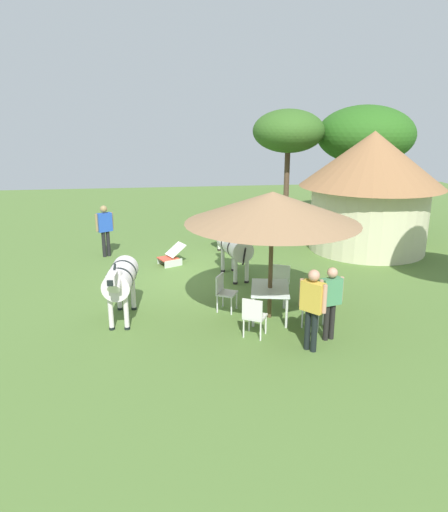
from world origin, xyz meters
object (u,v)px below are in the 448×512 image
at_px(zebra_nearest_camera, 234,245).
at_px(patio_dining_table, 270,291).
at_px(zebra_toward_hut, 234,221).
at_px(thatched_hut, 371,186).
at_px(guest_beside_umbrella, 331,297).
at_px(patio_chair_near_hut, 254,315).
at_px(standing_watcher, 105,226).
at_px(patio_chair_west_end, 224,290).
at_px(shade_umbrella, 272,207).
at_px(patio_chair_near_lawn, 280,281).
at_px(striped_lounge_chair, 171,257).
at_px(acacia_tree_right_background, 288,132).
at_px(guest_behind_table, 312,303).
at_px(patio_chair_east_end, 317,306).
at_px(acacia_tree_behind_hut, 366,135).
at_px(zebra_by_umbrella, 121,279).

bearing_deg(zebra_nearest_camera, patio_dining_table, -93.36).
bearing_deg(zebra_toward_hut, zebra_nearest_camera, -54.41).
bearing_deg(thatched_hut, zebra_toward_hut, -99.80).
bearing_deg(guest_beside_umbrella, patio_dining_table, -66.81).
xyz_separation_m(patio_chair_near_hut, standing_watcher, (-6.56, -3.73, 0.51)).
relative_size(thatched_hut, patio_chair_west_end, 5.36).
height_order(shade_umbrella, patio_chair_near_hut, shade_umbrella).
relative_size(patio_chair_near_lawn, striped_lounge_chair, 0.95).
xyz_separation_m(zebra_nearest_camera, acacia_tree_right_background, (-6.24, 3.15, 2.93)).
bearing_deg(patio_chair_west_end, striped_lounge_chair, -134.92).
distance_m(patio_chair_west_end, striped_lounge_chair, 4.04).
height_order(guest_behind_table, acacia_tree_right_background, acacia_tree_right_background).
distance_m(shade_umbrella, guest_beside_umbrella, 2.32).
height_order(patio_chair_near_hut, zebra_nearest_camera, zebra_nearest_camera).
relative_size(patio_dining_table, zebra_nearest_camera, 0.64).
bearing_deg(patio_chair_east_end, guest_beside_umbrella, -137.00).
bearing_deg(thatched_hut, patio_chair_west_end, -49.88).
bearing_deg(acacia_tree_behind_hut, patio_chair_near_lawn, -33.75).
bearing_deg(patio_dining_table, zebra_toward_hut, 179.17).
relative_size(patio_chair_near_hut, guest_behind_table, 0.52).
distance_m(acacia_tree_behind_hut, acacia_tree_right_background, 3.31).
height_order(patio_chair_near_hut, patio_chair_east_end, same).
bearing_deg(patio_chair_west_end, patio_chair_east_end, 85.84).
bearing_deg(patio_chair_west_end, patio_chair_near_hut, 44.18).
xyz_separation_m(patio_chair_near_hut, zebra_toward_hut, (-7.08, 0.66, 0.43)).
xyz_separation_m(shade_umbrella, patio_chair_west_end, (-0.54, -1.01, -2.10)).
bearing_deg(guest_beside_umbrella, acacia_tree_behind_hut, -129.87).
distance_m(shade_umbrella, acacia_tree_right_background, 9.71).
bearing_deg(zebra_nearest_camera, thatched_hut, 13.72).
distance_m(patio_chair_near_hut, striped_lounge_chair, 5.63).
xyz_separation_m(patio_chair_east_end, acacia_tree_behind_hut, (-10.02, 5.14, 3.19)).
relative_size(striped_lounge_chair, acacia_tree_behind_hut, 0.19).
relative_size(thatched_hut, guest_beside_umbrella, 3.02).
distance_m(shade_umbrella, zebra_nearest_camera, 3.45).
bearing_deg(patio_chair_east_end, patio_chair_near_lawn, 50.16).
distance_m(standing_watcher, zebra_by_umbrella, 5.37).
bearing_deg(zebra_nearest_camera, zebra_toward_hut, 70.17).
xyz_separation_m(shade_umbrella, patio_chair_near_hut, (0.99, -0.57, -2.10)).
relative_size(thatched_hut, zebra_nearest_camera, 2.25).
height_order(striped_lounge_chair, acacia_tree_right_background, acacia_tree_right_background).
bearing_deg(thatched_hut, zebra_by_umbrella, -58.00).
bearing_deg(thatched_hut, standing_watcher, -91.71).
height_order(standing_watcher, zebra_toward_hut, standing_watcher).
relative_size(patio_chair_east_end, zebra_by_umbrella, 0.42).
relative_size(patio_chair_west_end, zebra_toward_hut, 0.52).
xyz_separation_m(patio_chair_near_hut, patio_chair_east_end, (-0.31, 1.49, 0.00)).
xyz_separation_m(striped_lounge_chair, zebra_by_umbrella, (4.12, -1.22, 0.75)).
height_order(patio_chair_east_end, standing_watcher, standing_watcher).
xyz_separation_m(shade_umbrella, acacia_tree_behind_hut, (-9.34, 6.06, 1.10)).
bearing_deg(zebra_by_umbrella, standing_watcher, -75.51).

